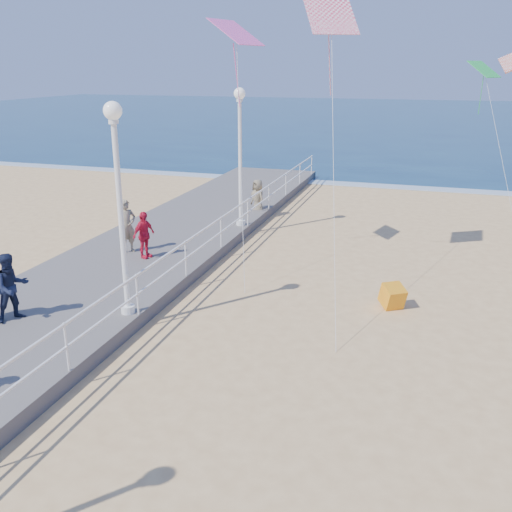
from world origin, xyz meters
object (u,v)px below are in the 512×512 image
(spectator_3, at_px, (144,235))
(beach_walker_c, at_px, (258,199))
(lamp_post_far, at_px, (240,143))
(lamp_post_mid, at_px, (119,189))
(spectator_7, at_px, (12,287))
(box_kite, at_px, (392,298))
(spectator_6, at_px, (127,226))

(spectator_3, relative_size, beach_walker_c, 0.91)
(lamp_post_far, height_order, spectator_3, lamp_post_far)
(lamp_post_mid, relative_size, spectator_7, 3.06)
(beach_walker_c, bearing_deg, lamp_post_far, -45.50)
(lamp_post_far, xyz_separation_m, box_kite, (6.45, -5.70, -3.36))
(lamp_post_mid, relative_size, beach_walker_c, 3.08)
(spectator_7, xyz_separation_m, beach_walker_c, (2.35, 13.00, -0.41))
(lamp_post_far, height_order, spectator_6, lamp_post_far)
(spectator_7, bearing_deg, lamp_post_far, 16.02)
(lamp_post_mid, height_order, lamp_post_far, same)
(spectator_6, height_order, beach_walker_c, spectator_6)
(lamp_post_far, distance_m, spectator_7, 10.78)
(lamp_post_mid, relative_size, spectator_3, 3.38)
(lamp_post_mid, distance_m, spectator_7, 3.67)
(lamp_post_far, relative_size, spectator_7, 3.06)
(box_kite, bearing_deg, spectator_7, 172.81)
(spectator_7, bearing_deg, box_kite, -33.51)
(spectator_7, relative_size, box_kite, 2.90)
(spectator_3, bearing_deg, beach_walker_c, 4.48)
(lamp_post_mid, bearing_deg, spectator_7, -154.27)
(spectator_7, distance_m, box_kite, 10.07)
(lamp_post_far, bearing_deg, spectator_3, -109.46)
(lamp_post_mid, xyz_separation_m, box_kite, (6.45, 3.30, -3.36))
(lamp_post_mid, height_order, spectator_7, lamp_post_mid)
(lamp_post_far, bearing_deg, spectator_7, -103.78)
(lamp_post_mid, height_order, spectator_6, lamp_post_mid)
(spectator_7, height_order, beach_walker_c, spectator_7)
(spectator_7, bearing_deg, spectator_6, 30.17)
(lamp_post_far, bearing_deg, spectator_6, -119.62)
(lamp_post_mid, height_order, box_kite, lamp_post_mid)
(beach_walker_c, bearing_deg, box_kite, -10.82)
(lamp_post_mid, height_order, spectator_3, lamp_post_mid)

